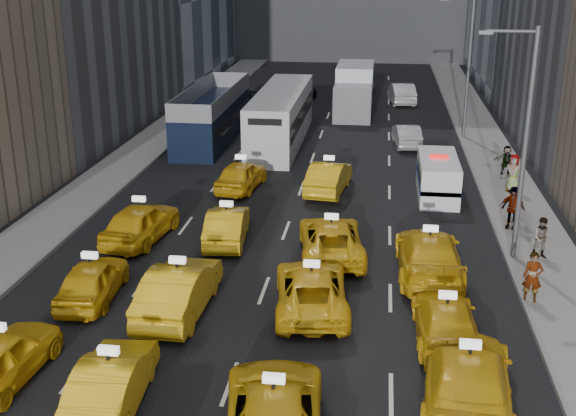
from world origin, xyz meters
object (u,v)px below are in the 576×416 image
double_decker (213,114)px  pedestrian_0 (533,277)px  box_truck (354,90)px  city_bus (281,117)px  nypd_van (438,177)px

double_decker → pedestrian_0: (16.08, -21.53, -0.65)m
box_truck → pedestrian_0: bearing=-79.7°
city_bus → box_truck: size_ratio=1.64×
city_bus → double_decker: bearing=-177.9°
nypd_van → city_bus: size_ratio=0.37×
city_bus → box_truck: (4.22, 9.44, 0.11)m
double_decker → city_bus: size_ratio=0.92×
nypd_van → city_bus: bearing=133.4°
nypd_van → box_truck: box_truck is taller
nypd_van → box_truck: (-4.97, 19.19, 0.82)m
double_decker → pedestrian_0: 26.88m
double_decker → city_bus: double_decker is taller
double_decker → city_bus: 4.47m
city_bus → box_truck: box_truck is taller
double_decker → box_truck: (8.69, 9.34, 0.07)m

